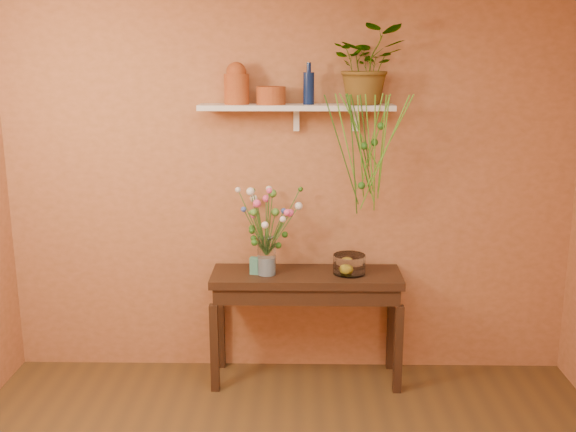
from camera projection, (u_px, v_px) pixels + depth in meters
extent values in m
cube|color=#C37B4E|center=(289.00, 187.00, 4.72)|extent=(4.00, 0.04, 2.70)
cube|color=#392013|center=(306.00, 277.00, 4.63)|extent=(1.31, 0.42, 0.06)
cube|color=#392013|center=(306.00, 288.00, 4.65)|extent=(1.25, 0.39, 0.11)
cube|color=#392013|center=(215.00, 348.00, 4.57)|extent=(0.06, 0.06, 0.63)
cube|color=#392013|center=(398.00, 349.00, 4.55)|extent=(0.06, 0.06, 0.63)
cube|color=#392013|center=(221.00, 327.00, 4.92)|extent=(0.06, 0.06, 0.63)
cube|color=#392013|center=(391.00, 328.00, 4.90)|extent=(0.06, 0.06, 0.63)
cube|color=white|center=(296.00, 107.00, 4.46)|extent=(1.30, 0.24, 0.04)
cube|color=white|center=(296.00, 120.00, 4.57)|extent=(0.04, 0.05, 0.15)
cube|color=white|center=(355.00, 120.00, 4.57)|extent=(0.04, 0.05, 0.15)
cylinder|color=#9B4E20|center=(237.00, 89.00, 4.44)|extent=(0.21, 0.21, 0.20)
sphere|color=#9B4E20|center=(236.00, 72.00, 4.42)|extent=(0.13, 0.13, 0.13)
cylinder|color=#9B4E20|center=(271.00, 96.00, 4.44)|extent=(0.21, 0.21, 0.12)
cylinder|color=#0B1B46|center=(309.00, 88.00, 4.43)|extent=(0.09, 0.09, 0.21)
cylinder|color=#0B1B46|center=(309.00, 67.00, 4.40)|extent=(0.04, 0.04, 0.06)
imported|color=#2A641B|center=(367.00, 65.00, 4.40)|extent=(0.48, 0.43, 0.52)
cylinder|color=#2A641B|center=(353.00, 157.00, 4.33)|extent=(0.09, 0.26, 0.81)
cylinder|color=#55AE2A|center=(346.00, 142.00, 4.37)|extent=(0.17, 0.04, 0.63)
cylinder|color=#55AE2A|center=(383.00, 149.00, 4.32)|extent=(0.03, 0.29, 0.71)
cylinder|color=#2A641B|center=(355.00, 129.00, 4.38)|extent=(0.13, 0.08, 0.46)
cylinder|color=#55AE2A|center=(369.00, 144.00, 4.34)|extent=(0.09, 0.15, 0.65)
cylinder|color=#55AE2A|center=(372.00, 141.00, 4.39)|extent=(0.13, 0.06, 0.62)
cylinder|color=#2A641B|center=(365.00, 132.00, 4.29)|extent=(0.10, 0.23, 0.48)
cylinder|color=#55AE2A|center=(360.00, 149.00, 4.38)|extent=(0.21, 0.11, 0.72)
cylinder|color=#55AE2A|center=(379.00, 130.00, 4.35)|extent=(0.12, 0.22, 0.47)
cylinder|color=#2A641B|center=(359.00, 146.00, 4.34)|extent=(0.21, 0.28, 0.68)
cylinder|color=#55AE2A|center=(361.00, 149.00, 4.30)|extent=(0.09, 0.36, 0.71)
cylinder|color=#55AE2A|center=(375.00, 156.00, 4.35)|extent=(0.06, 0.30, 0.80)
cylinder|color=#2A641B|center=(362.00, 142.00, 4.36)|extent=(0.18, 0.26, 0.63)
cylinder|color=#55AE2A|center=(359.00, 131.00, 4.38)|extent=(0.27, 0.10, 0.49)
cylinder|color=#55AE2A|center=(389.00, 143.00, 4.33)|extent=(0.28, 0.16, 0.63)
cylinder|color=#2A641B|center=(342.00, 152.00, 4.32)|extent=(0.25, 0.24, 0.74)
cylinder|color=#55AE2A|center=(382.00, 146.00, 4.34)|extent=(0.01, 0.29, 0.67)
cylinder|color=#55AE2A|center=(384.00, 155.00, 4.32)|extent=(0.27, 0.25, 0.78)
sphere|color=#2A641B|center=(364.00, 146.00, 4.34)|extent=(0.05, 0.05, 0.05)
sphere|color=#2A641B|center=(362.00, 186.00, 4.42)|extent=(0.05, 0.05, 0.05)
sphere|color=#2A641B|center=(381.00, 126.00, 4.31)|extent=(0.05, 0.05, 0.05)
sphere|color=#2A641B|center=(374.00, 142.00, 4.40)|extent=(0.05, 0.05, 0.05)
cylinder|color=white|center=(267.00, 256.00, 4.57)|extent=(0.13, 0.13, 0.26)
cylinder|color=silver|center=(267.00, 266.00, 4.58)|extent=(0.12, 0.12, 0.13)
cylinder|color=#386B28|center=(266.00, 240.00, 4.46)|extent=(0.01, 0.15, 0.25)
sphere|color=white|center=(265.00, 225.00, 4.36)|extent=(0.05, 0.05, 0.05)
cylinder|color=#386B28|center=(268.00, 223.00, 4.47)|extent=(0.03, 0.10, 0.46)
sphere|color=#EB4D8C|center=(269.00, 191.00, 4.37)|extent=(0.04, 0.04, 0.04)
cylinder|color=#386B28|center=(275.00, 237.00, 4.46)|extent=(0.11, 0.16, 0.29)
sphere|color=white|center=(283.00, 219.00, 4.35)|extent=(0.04, 0.04, 0.04)
cylinder|color=#386B28|center=(277.00, 234.00, 4.45)|extent=(0.14, 0.16, 0.33)
sphere|color=#EB4D8C|center=(287.00, 213.00, 4.34)|extent=(0.05, 0.05, 0.05)
cylinder|color=#386B28|center=(271.00, 233.00, 4.51)|extent=(0.07, 0.05, 0.31)
sphere|color=#528D30|center=(275.00, 212.00, 4.45)|extent=(0.06, 0.06, 0.06)
cylinder|color=#386B28|center=(283.00, 230.00, 4.53)|extent=(0.22, 0.02, 0.34)
sphere|color=white|center=(299.00, 206.00, 4.50)|extent=(0.06, 0.06, 0.06)
cylinder|color=#386B28|center=(278.00, 234.00, 4.54)|extent=(0.17, 0.03, 0.29)
sphere|color=#EB4D8C|center=(290.00, 213.00, 4.52)|extent=(0.05, 0.05, 0.05)
cylinder|color=#386B28|center=(275.00, 233.00, 4.56)|extent=(0.12, 0.07, 0.29)
sphere|color=#3D59B3|center=(284.00, 211.00, 4.56)|extent=(0.04, 0.04, 0.04)
cylinder|color=#386B28|center=(284.00, 222.00, 4.58)|extent=(0.23, 0.15, 0.43)
sphere|color=#2A641B|center=(301.00, 189.00, 4.60)|extent=(0.03, 0.03, 0.03)
cylinder|color=#386B28|center=(270.00, 224.00, 4.55)|extent=(0.05, 0.07, 0.41)
sphere|color=#528D30|center=(273.00, 193.00, 4.53)|extent=(0.06, 0.06, 0.06)
cylinder|color=#386B28|center=(268.00, 221.00, 4.59)|extent=(0.02, 0.16, 0.43)
sphere|color=white|center=(269.00, 189.00, 4.62)|extent=(0.04, 0.04, 0.04)
cylinder|color=#386B28|center=(266.00, 226.00, 4.57)|extent=(0.01, 0.11, 0.37)
sphere|color=#EB4D8C|center=(266.00, 199.00, 4.58)|extent=(0.05, 0.05, 0.05)
cylinder|color=#386B28|center=(260.00, 226.00, 4.62)|extent=(0.10, 0.20, 0.35)
sphere|color=white|center=(254.00, 199.00, 4.67)|extent=(0.05, 0.05, 0.05)
cylinder|color=#386B28|center=(261.00, 230.00, 4.58)|extent=(0.09, 0.12, 0.32)
sphere|color=#EB4D8C|center=(255.00, 206.00, 4.61)|extent=(0.03, 0.03, 0.03)
cylinder|color=#386B28|center=(259.00, 233.00, 4.60)|extent=(0.11, 0.14, 0.27)
sphere|color=#528D30|center=(251.00, 212.00, 4.63)|extent=(0.03, 0.03, 0.03)
cylinder|color=#386B28|center=(252.00, 222.00, 4.56)|extent=(0.20, 0.09, 0.43)
sphere|color=white|center=(238.00, 190.00, 4.55)|extent=(0.04, 0.04, 0.04)
cylinder|color=#386B28|center=(260.00, 235.00, 4.53)|extent=(0.10, 0.01, 0.27)
sphere|color=#EB4D8C|center=(253.00, 216.00, 4.50)|extent=(0.04, 0.04, 0.04)
cylinder|color=#386B28|center=(255.00, 232.00, 4.51)|extent=(0.15, 0.05, 0.33)
sphere|color=#3D59B3|center=(244.00, 209.00, 4.45)|extent=(0.04, 0.04, 0.04)
cylinder|color=#386B28|center=(260.00, 223.00, 4.48)|extent=(0.09, 0.07, 0.46)
sphere|color=#2A641B|center=(253.00, 190.00, 4.40)|extent=(0.03, 0.03, 0.03)
cylinder|color=#386B28|center=(260.00, 234.00, 4.47)|extent=(0.08, 0.12, 0.32)
sphere|color=#528D30|center=(254.00, 213.00, 4.38)|extent=(0.05, 0.05, 0.05)
cylinder|color=#386B28|center=(259.00, 224.00, 4.47)|extent=(0.10, 0.10, 0.46)
sphere|color=white|center=(251.00, 192.00, 4.37)|extent=(0.06, 0.06, 0.06)
cylinder|color=#386B28|center=(262.00, 229.00, 4.47)|extent=(0.06, 0.12, 0.38)
sphere|color=#EB4D8C|center=(257.00, 204.00, 4.37)|extent=(0.05, 0.05, 0.05)
sphere|color=#2A641B|center=(254.00, 238.00, 4.57)|extent=(0.04, 0.04, 0.04)
sphere|color=#2A641B|center=(278.00, 245.00, 4.56)|extent=(0.04, 0.04, 0.04)
sphere|color=#2A641B|center=(252.00, 231.00, 4.54)|extent=(0.04, 0.04, 0.04)
sphere|color=#2A641B|center=(252.00, 228.00, 4.55)|extent=(0.04, 0.04, 0.04)
sphere|color=#2A641B|center=(285.00, 234.00, 4.58)|extent=(0.04, 0.04, 0.04)
sphere|color=#2A641B|center=(254.00, 243.00, 4.41)|extent=(0.04, 0.04, 0.04)
cylinder|color=white|center=(349.00, 264.00, 4.60)|extent=(0.22, 0.22, 0.13)
cylinder|color=white|center=(349.00, 273.00, 4.61)|extent=(0.22, 0.22, 0.01)
sphere|color=yellow|center=(347.00, 268.00, 4.59)|extent=(0.07, 0.07, 0.07)
cube|color=teal|center=(255.00, 266.00, 4.59)|extent=(0.07, 0.06, 0.12)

